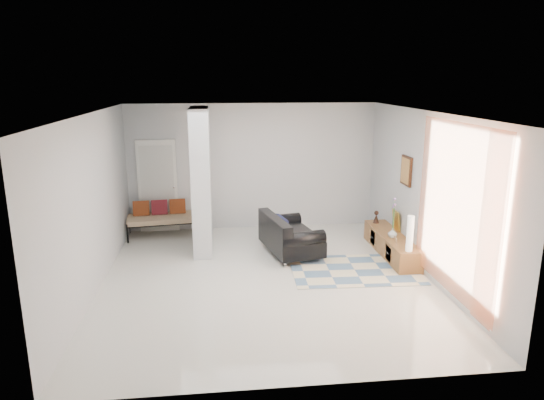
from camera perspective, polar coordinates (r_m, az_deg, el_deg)
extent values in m
plane|color=beige|center=(8.38, -0.65, -9.25)|extent=(6.00, 6.00, 0.00)
plane|color=white|center=(7.71, -0.71, 10.22)|extent=(6.00, 6.00, 0.00)
plane|color=#B8BABD|center=(10.85, -2.28, 3.92)|extent=(6.00, 0.00, 6.00)
plane|color=#B8BABD|center=(5.09, 2.76, -8.14)|extent=(6.00, 0.00, 6.00)
plane|color=#B8BABD|center=(8.13, -20.34, -0.46)|extent=(0.00, 6.00, 6.00)
plane|color=#B8BABD|center=(8.64, 17.78, 0.57)|extent=(0.00, 6.00, 6.00)
cube|color=silver|center=(9.45, -8.32, 2.24)|extent=(0.35, 1.20, 2.80)
cube|color=white|center=(10.94, -13.29, 1.60)|extent=(0.85, 0.06, 2.04)
plane|color=#F47440|center=(7.59, 20.74, -1.12)|extent=(0.00, 2.55, 2.55)
cube|color=#3C1F10|center=(9.39, 15.52, 3.34)|extent=(0.04, 0.45, 0.55)
cube|color=brown|center=(9.68, 13.85, -5.12)|extent=(0.45, 2.07, 0.40)
cube|color=#3C1F10|center=(9.20, 13.56, -6.13)|extent=(0.02, 0.28, 0.28)
cube|color=#3C1F10|center=(10.02, 11.80, -4.34)|extent=(0.02, 0.28, 0.28)
cube|color=gold|center=(9.88, 14.40, -2.33)|extent=(0.09, 0.32, 0.40)
cube|color=silver|center=(9.16, 14.34, -4.55)|extent=(0.04, 0.10, 0.12)
cylinder|color=silver|center=(8.90, 1.59, -7.47)|extent=(0.05, 0.05, 0.10)
cylinder|color=silver|center=(9.97, -0.85, -5.04)|extent=(0.05, 0.05, 0.10)
cylinder|color=silver|center=(9.14, 5.57, -6.94)|extent=(0.05, 0.05, 0.10)
cylinder|color=silver|center=(10.19, 2.76, -4.63)|extent=(0.05, 0.05, 0.10)
cube|color=black|center=(9.47, 2.23, -4.82)|extent=(1.16, 1.61, 0.30)
cube|color=black|center=(9.26, 0.31, -3.11)|extent=(0.51, 1.46, 0.36)
cylinder|color=black|center=(8.86, 3.65, -4.62)|extent=(0.87, 0.45, 0.28)
cylinder|color=black|center=(9.94, 0.99, -2.49)|extent=(0.87, 0.45, 0.28)
cube|color=black|center=(9.29, 1.01, -2.92)|extent=(0.25, 0.55, 0.31)
cylinder|color=black|center=(10.48, -16.64, -3.82)|extent=(0.04, 0.04, 0.40)
cylinder|color=black|center=(10.49, -7.68, -3.31)|extent=(0.04, 0.04, 0.40)
cylinder|color=black|center=(11.12, -16.47, -2.77)|extent=(0.04, 0.04, 0.40)
cylinder|color=black|center=(11.14, -8.03, -2.29)|extent=(0.04, 0.04, 0.40)
cube|color=tan|center=(10.73, -12.25, -2.12)|extent=(1.73, 0.88, 0.12)
cube|color=maroon|center=(10.82, -15.14, -0.94)|extent=(0.36, 0.20, 0.33)
cube|color=maroon|center=(10.81, -13.10, -0.83)|extent=(0.36, 0.20, 0.33)
cube|color=maroon|center=(10.82, -11.05, -0.71)|extent=(0.36, 0.20, 0.33)
cube|color=beige|center=(8.85, 9.68, -8.11)|extent=(2.29, 1.58, 0.01)
cylinder|color=silver|center=(8.72, 15.93, -3.82)|extent=(0.12, 0.12, 0.63)
imported|color=silver|center=(9.43, 13.99, -3.79)|extent=(0.20, 0.20, 0.18)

